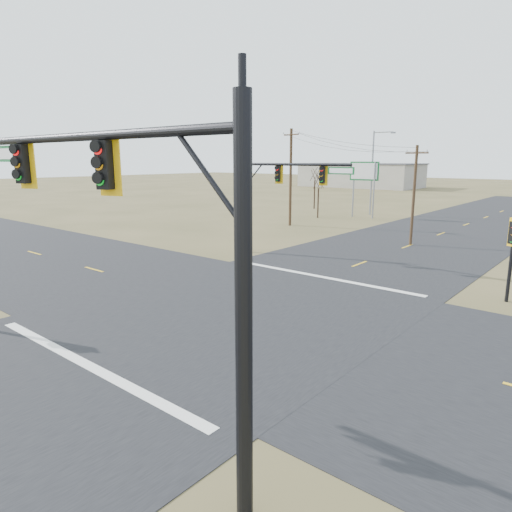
{
  "coord_description": "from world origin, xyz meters",
  "views": [
    {
      "loc": [
        13.39,
        -14.75,
        6.74
      ],
      "look_at": [
        0.3,
        1.0,
        2.39
      ],
      "focal_mm": 32.0,
      "sensor_mm": 36.0,
      "label": 1
    }
  ],
  "objects": [
    {
      "name": "ground",
      "position": [
        0.0,
        0.0,
        0.0
      ],
      "size": [
        320.0,
        320.0,
        0.0
      ],
      "primitive_type": "plane",
      "color": "brown",
      "rests_on": "ground"
    },
    {
      "name": "road_ew",
      "position": [
        0.0,
        0.0,
        0.01
      ],
      "size": [
        160.0,
        14.0,
        0.02
      ],
      "primitive_type": "cube",
      "color": "black",
      "rests_on": "ground"
    },
    {
      "name": "stop_bar_far",
      "position": [
        0.0,
        7.5,
        0.03
      ],
      "size": [
        12.0,
        0.4,
        0.01
      ],
      "primitive_type": "cube",
      "color": "silver",
      "rests_on": "road_ns"
    },
    {
      "name": "mast_arm_near",
      "position": [
        4.87,
        -9.08,
        5.68
      ],
      "size": [
        11.37,
        0.57,
        7.85
      ],
      "rotation": [
        0.0,
        0.0,
        0.35
      ],
      "color": "black",
      "rests_on": "ground"
    },
    {
      "name": "bare_tree_b",
      "position": [
        -20.91,
        39.17,
        4.78
      ],
      "size": [
        3.1,
        3.1,
        5.97
      ],
      "rotation": [
        0.0,
        0.0,
        -0.43
      ],
      "color": "black",
      "rests_on": "ground"
    },
    {
      "name": "bare_tree_a",
      "position": [
        -15.17,
        30.97,
        4.29
      ],
      "size": [
        2.72,
        2.72,
        5.42
      ],
      "rotation": [
        0.0,
        0.0,
        -0.27
      ],
      "color": "black",
      "rests_on": "ground"
    },
    {
      "name": "mast_arm_far",
      "position": [
        -5.5,
        10.31,
        5.07
      ],
      "size": [
        8.84,
        0.59,
        7.01
      ],
      "rotation": [
        0.0,
        0.0,
        0.41
      ],
      "color": "black",
      "rests_on": "ground"
    },
    {
      "name": "warehouse_left",
      "position": [
        -40.0,
        90.0,
        2.75
      ],
      "size": [
        28.0,
        14.0,
        5.5
      ],
      "primitive_type": "cube",
      "color": "#A7A294",
      "rests_on": "ground"
    },
    {
      "name": "streetlight_c",
      "position": [
        -11.62,
        37.75,
        5.66
      ],
      "size": [
        2.83,
        0.43,
        10.09
      ],
      "rotation": [
        0.0,
        0.0,
        0.36
      ],
      "color": "gray",
      "rests_on": "ground"
    },
    {
      "name": "utility_pole_near",
      "position": [
        -0.05,
        20.79,
        4.12
      ],
      "size": [
        1.9,
        0.45,
        7.82
      ],
      "rotation": [
        0.0,
        0.0,
        -0.17
      ],
      "color": "#432D1C",
      "rests_on": "ground"
    },
    {
      "name": "stop_bar_near",
      "position": [
        0.0,
        -7.5,
        0.03
      ],
      "size": [
        12.0,
        0.4,
        0.01
      ],
      "primitive_type": "cube",
      "color": "silver",
      "rests_on": "road_ns"
    },
    {
      "name": "road_ns",
      "position": [
        0.0,
        0.0,
        0.01
      ],
      "size": [
        14.0,
        160.0,
        0.02
      ],
      "primitive_type": "cube",
      "color": "black",
      "rests_on": "ground"
    },
    {
      "name": "highway_sign",
      "position": [
        -11.25,
        34.53,
        4.55
      ],
      "size": [
        3.45,
        0.47,
        6.49
      ],
      "rotation": [
        0.0,
        0.0,
        0.11
      ],
      "color": "gray",
      "rests_on": "ground"
    },
    {
      "name": "utility_pole_far",
      "position": [
        -14.01,
        23.73,
        5.06
      ],
      "size": [
        2.31,
        0.85,
        9.76
      ],
      "rotation": [
        0.0,
        0.0,
        -0.31
      ],
      "color": "#432D1C",
      "rests_on": "ground"
    }
  ]
}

